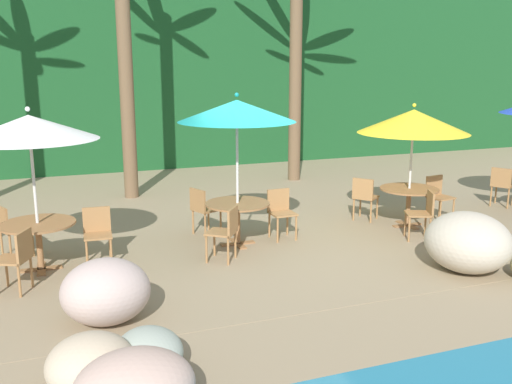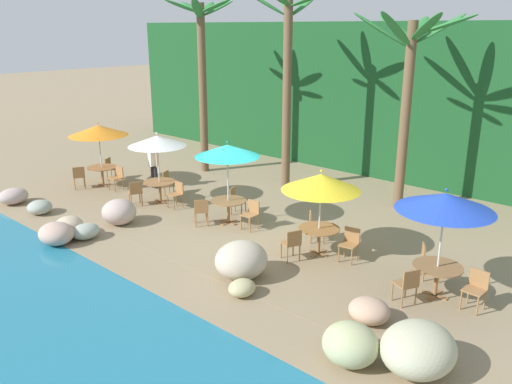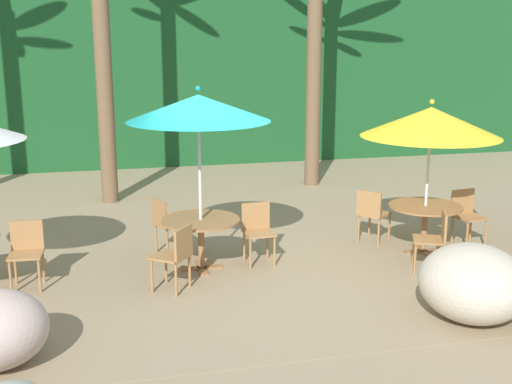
# 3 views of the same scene
# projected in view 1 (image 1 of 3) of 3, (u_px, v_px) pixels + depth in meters

# --- Properties ---
(ground_plane) EXTENTS (120.00, 120.00, 0.00)m
(ground_plane) POSITION_uv_depth(u_px,v_px,m) (274.00, 247.00, 9.72)
(ground_plane) COLOR #937F60
(terrace_deck) EXTENTS (18.00, 5.20, 0.01)m
(terrace_deck) POSITION_uv_depth(u_px,v_px,m) (274.00, 247.00, 9.72)
(terrace_deck) COLOR #937F60
(terrace_deck) RESTS_ON ground
(foliage_backdrop) EXTENTS (28.00, 2.40, 6.00)m
(foliage_backdrop) POSITION_uv_depth(u_px,v_px,m) (162.00, 65.00, 17.28)
(foliage_backdrop) COLOR #194C23
(foliage_backdrop) RESTS_ON ground
(rock_seawall) EXTENTS (15.44, 3.12, 0.90)m
(rock_seawall) POSITION_uv_depth(u_px,v_px,m) (454.00, 267.00, 7.68)
(rock_seawall) COLOR #B6B492
(rock_seawall) RESTS_ON ground
(umbrella_white) EXTENTS (1.95, 1.95, 2.45)m
(umbrella_white) POSITION_uv_depth(u_px,v_px,m) (29.00, 128.00, 8.16)
(umbrella_white) COLOR silver
(umbrella_white) RESTS_ON ground
(dining_table_white) EXTENTS (1.10, 1.10, 0.74)m
(dining_table_white) POSITION_uv_depth(u_px,v_px,m) (38.00, 231.00, 8.50)
(dining_table_white) COLOR olive
(dining_table_white) RESTS_ON ground
(chair_white_seaward) EXTENTS (0.45, 0.45, 0.87)m
(chair_white_seaward) POSITION_uv_depth(u_px,v_px,m) (97.00, 231.00, 8.85)
(chair_white_seaward) COLOR #9E7042
(chair_white_seaward) RESTS_ON ground
(chair_white_inland) EXTENTS (0.56, 0.56, 0.87)m
(chair_white_inland) POSITION_uv_depth(u_px,v_px,m) (10.00, 227.00, 9.05)
(chair_white_inland) COLOR #9E7042
(chair_white_inland) RESTS_ON ground
(chair_white_left) EXTENTS (0.56, 0.56, 0.87)m
(chair_white_left) POSITION_uv_depth(u_px,v_px,m) (17.00, 256.00, 7.69)
(chair_white_left) COLOR #9E7042
(chair_white_left) RESTS_ON ground
(umbrella_teal) EXTENTS (1.96, 1.96, 2.59)m
(umbrella_teal) POSITION_uv_depth(u_px,v_px,m) (237.00, 111.00, 9.34)
(umbrella_teal) COLOR silver
(umbrella_teal) RESTS_ON ground
(dining_table_teal) EXTENTS (1.10, 1.10, 0.74)m
(dining_table_teal) POSITION_uv_depth(u_px,v_px,m) (238.00, 210.00, 9.71)
(dining_table_teal) COLOR olive
(dining_table_teal) RESTS_ON ground
(chair_teal_seaward) EXTENTS (0.43, 0.44, 0.87)m
(chair_teal_seaward) POSITION_uv_depth(u_px,v_px,m) (281.00, 210.00, 10.13)
(chair_teal_seaward) COLOR #9E7042
(chair_teal_seaward) RESTS_ON ground
(chair_teal_inland) EXTENTS (0.56, 0.55, 0.87)m
(chair_teal_inland) POSITION_uv_depth(u_px,v_px,m) (203.00, 208.00, 10.27)
(chair_teal_inland) COLOR #9E7042
(chair_teal_inland) RESTS_ON ground
(chair_teal_left) EXTENTS (0.59, 0.59, 0.87)m
(chair_teal_left) POSITION_uv_depth(u_px,v_px,m) (226.00, 230.00, 8.91)
(chair_teal_left) COLOR #9E7042
(chair_teal_left) RESTS_ON ground
(umbrella_yellow) EXTENTS (2.05, 2.05, 2.34)m
(umbrella_yellow) POSITION_uv_depth(u_px,v_px,m) (413.00, 121.00, 10.52)
(umbrella_yellow) COLOR silver
(umbrella_yellow) RESTS_ON ground
(dining_table_yellow) EXTENTS (1.10, 1.10, 0.74)m
(dining_table_yellow) POSITION_uv_depth(u_px,v_px,m) (409.00, 195.00, 10.83)
(dining_table_yellow) COLOR olive
(dining_table_yellow) RESTS_ON ground
(chair_yellow_seaward) EXTENTS (0.48, 0.48, 0.87)m
(chair_yellow_seaward) POSITION_uv_depth(u_px,v_px,m) (438.00, 194.00, 11.33)
(chair_yellow_seaward) COLOR #9E7042
(chair_yellow_seaward) RESTS_ON ground
(chair_yellow_inland) EXTENTS (0.60, 0.59, 0.87)m
(chair_yellow_inland) POSITION_uv_depth(u_px,v_px,m) (364.00, 196.00, 11.21)
(chair_yellow_inland) COLOR #9E7042
(chair_yellow_inland) RESTS_ON ground
(chair_yellow_left) EXTENTS (0.56, 0.56, 0.87)m
(chair_yellow_left) POSITION_uv_depth(u_px,v_px,m) (424.00, 211.00, 10.02)
(chair_yellow_left) COLOR #9E7042
(chair_yellow_left) RESTS_ON ground
(chair_blue_inland) EXTENTS (0.58, 0.58, 0.87)m
(chair_blue_inland) POSITION_uv_depth(u_px,v_px,m) (502.00, 184.00, 12.30)
(chair_blue_inland) COLOR #9E7042
(chair_blue_inland) RESTS_ON ground
(palm_tree_third) EXTENTS (3.68, 3.78, 6.27)m
(palm_tree_third) POSITION_uv_depth(u_px,v_px,m) (297.00, 10.00, 14.38)
(palm_tree_third) COLOR brown
(palm_tree_third) RESTS_ON ground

